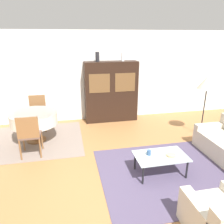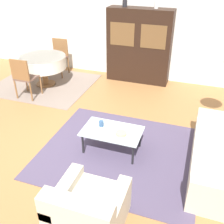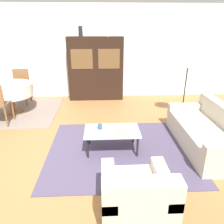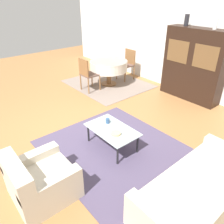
# 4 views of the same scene
# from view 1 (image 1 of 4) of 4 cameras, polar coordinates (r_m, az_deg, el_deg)

# --- Properties ---
(ground_plane) EXTENTS (14.00, 14.00, 0.00)m
(ground_plane) POSITION_cam_1_polar(r_m,az_deg,el_deg) (3.98, 1.38, -19.95)
(ground_plane) COLOR #9E6B3D
(wall_back) EXTENTS (10.00, 0.06, 2.70)m
(wall_back) POSITION_cam_1_polar(r_m,az_deg,el_deg) (6.78, -5.59, 9.15)
(wall_back) COLOR white
(wall_back) RESTS_ON ground_plane
(area_rug) EXTENTS (2.59, 2.25, 0.01)m
(area_rug) POSITION_cam_1_polar(r_m,az_deg,el_deg) (4.52, 14.12, -15.17)
(area_rug) COLOR #4C425B
(area_rug) RESTS_ON ground_plane
(dining_rug) EXTENTS (2.40, 2.07, 0.01)m
(dining_rug) POSITION_cam_1_polar(r_m,az_deg,el_deg) (5.94, -19.64, -7.02)
(dining_rug) COLOR gray
(dining_rug) RESTS_ON ground_plane
(armchair) EXTENTS (0.81, 0.82, 0.73)m
(armchair) POSITION_cam_1_polar(r_m,az_deg,el_deg) (3.43, 27.29, -23.98)
(armchair) COLOR beige
(armchair) RESTS_ON ground_plane
(coffee_table) EXTENTS (0.97, 0.59, 0.39)m
(coffee_table) POSITION_cam_1_polar(r_m,az_deg,el_deg) (4.29, 12.61, -11.48)
(coffee_table) COLOR black
(coffee_table) RESTS_ON area_rug
(display_cabinet) EXTENTS (1.59, 0.44, 1.83)m
(display_cabinet) POSITION_cam_1_polar(r_m,az_deg,el_deg) (6.70, -0.25, 5.31)
(display_cabinet) COLOR black
(display_cabinet) RESTS_ON ground_plane
(dining_table) EXTENTS (1.14, 1.14, 0.75)m
(dining_table) POSITION_cam_1_polar(r_m,az_deg,el_deg) (5.70, -19.74, -1.63)
(dining_table) COLOR brown
(dining_table) RESTS_ON dining_rug
(dining_chair_near) EXTENTS (0.44, 0.44, 0.95)m
(dining_chair_near) POSITION_cam_1_polar(r_m,az_deg,el_deg) (5.00, -20.77, -5.26)
(dining_chair_near) COLOR brown
(dining_chair_near) RESTS_ON dining_rug
(dining_chair_far) EXTENTS (0.44, 0.44, 0.95)m
(dining_chair_far) POSITION_cam_1_polar(r_m,az_deg,el_deg) (6.45, -18.86, 0.41)
(dining_chair_far) COLOR brown
(dining_chair_far) RESTS_ON dining_rug
(floor_lamp) EXTENTS (0.48, 0.48, 1.62)m
(floor_lamp) POSITION_cam_1_polar(r_m,az_deg,el_deg) (5.97, 23.67, 6.80)
(floor_lamp) COLOR black
(floor_lamp) RESTS_ON ground_plane
(cup) EXTENTS (0.08, 0.08, 0.10)m
(cup) POSITION_cam_1_polar(r_m,az_deg,el_deg) (4.23, 9.60, -10.42)
(cup) COLOR #33517A
(cup) RESTS_ON coffee_table
(bowl) EXTENTS (0.18, 0.18, 0.05)m
(bowl) POSITION_cam_1_polar(r_m,az_deg,el_deg) (4.28, 15.17, -10.82)
(bowl) COLOR tan
(bowl) RESTS_ON coffee_table
(vase_tall) EXTENTS (0.11, 0.11, 0.27)m
(vase_tall) POSITION_cam_1_polar(r_m,az_deg,el_deg) (6.46, -3.84, 14.19)
(vase_tall) COLOR #232328
(vase_tall) RESTS_ON display_cabinet
(vase_short) EXTENTS (0.09, 0.09, 0.24)m
(vase_short) POSITION_cam_1_polar(r_m,az_deg,el_deg) (6.61, 2.81, 14.17)
(vase_short) COLOR white
(vase_short) RESTS_ON display_cabinet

